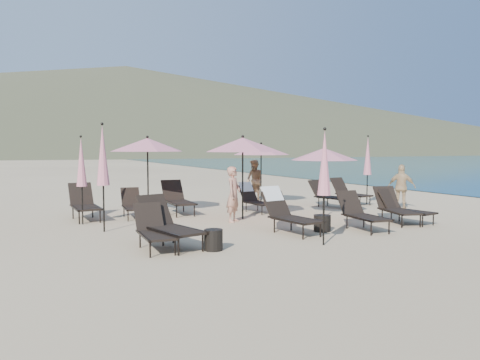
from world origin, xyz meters
name	(u,v)px	position (x,y,z in m)	size (l,w,h in m)	color
ground	(339,230)	(0.00, 0.00, 0.00)	(800.00, 800.00, 0.00)	#D6BA8C
volcanic_headland	(143,111)	(71.37, 302.62, 26.49)	(690.00, 690.00, 55.00)	brown
lounger_0	(154,229)	(-4.92, -0.16, 0.42)	(0.67, 1.60, 0.91)	black
lounger_1	(168,224)	(-4.58, -0.05, 0.50)	(1.11, 1.95, 1.06)	black
lounger_2	(287,211)	(-1.42, 0.27, 0.53)	(0.89, 1.86, 1.11)	black
lounger_3	(361,212)	(0.51, -0.24, 0.45)	(0.78, 1.71, 0.96)	black
lounger_4	(396,207)	(2.09, 0.19, 0.46)	(1.06, 1.81, 0.98)	black
lounger_5	(404,208)	(2.34, 0.12, 0.43)	(0.86, 1.66, 0.91)	black
lounger_6	(84,203)	(-5.68, 4.68, 0.48)	(0.75, 1.82, 1.04)	black
lounger_7	(133,204)	(-4.31, 4.43, 0.40)	(0.70, 1.55, 0.86)	black
lounger_8	(178,198)	(-2.82, 4.65, 0.49)	(0.74, 1.82, 1.04)	black
lounger_9	(254,198)	(-0.41, 3.96, 0.45)	(0.71, 1.57, 0.95)	black
lounger_10	(329,195)	(2.57, 3.93, 0.43)	(1.01, 1.72, 0.93)	black
lounger_11	(349,192)	(3.85, 4.37, 0.44)	(0.83, 1.71, 0.95)	black
umbrella_open_0	(243,145)	(-1.46, 2.68, 2.19)	(2.31, 2.31, 2.48)	black
umbrella_open_1	(324,154)	(0.88, 1.92, 1.91)	(2.01, 2.01, 2.16)	black
umbrella_open_2	(147,145)	(-3.72, 4.87, 2.20)	(2.31, 2.31, 2.49)	black
umbrella_open_3	(261,150)	(0.73, 5.61, 2.04)	(2.14, 2.14, 2.31)	black
umbrella_closed_0	(324,164)	(-1.51, -1.38, 1.77)	(0.30, 0.30, 2.55)	black
umbrella_closed_1	(368,156)	(4.32, 3.93, 1.79)	(0.30, 0.30, 2.57)	black
umbrella_closed_2	(81,163)	(-5.85, 3.77, 1.70)	(0.29, 0.29, 2.45)	black
umbrella_closed_3	(103,156)	(-5.51, 2.35, 1.90)	(0.32, 0.32, 2.74)	black
side_table_0	(213,240)	(-3.85, -0.82, 0.22)	(0.39, 0.39, 0.44)	black
side_table_1	(322,223)	(-0.54, 0.00, 0.21)	(0.43, 0.43, 0.42)	black
beachgoer_a	(234,194)	(-1.92, 2.35, 0.79)	(0.57, 0.38, 1.58)	tan
beachgoer_b	(255,180)	(1.13, 6.89, 0.82)	(0.79, 0.62, 1.63)	#99734F
beachgoer_c	(402,187)	(4.39, 2.28, 0.77)	(0.90, 0.38, 1.54)	tan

